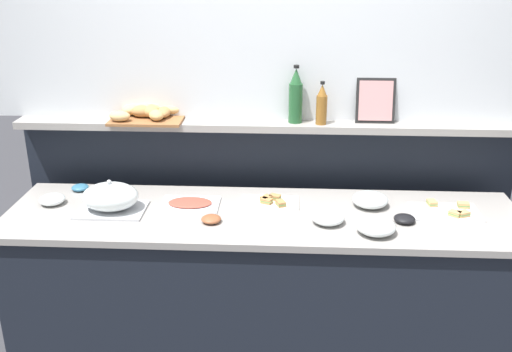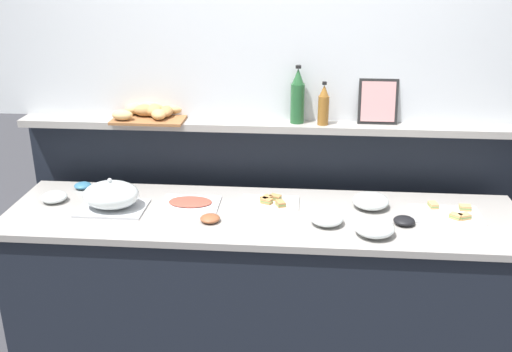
# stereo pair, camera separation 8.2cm
# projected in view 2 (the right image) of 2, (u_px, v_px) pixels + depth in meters

# --- Properties ---
(ground_plane) EXTENTS (12.00, 12.00, 0.00)m
(ground_plane) POSITION_uv_depth(u_px,v_px,m) (269.00, 299.00, 3.80)
(ground_plane) COLOR #38383D
(buffet_counter) EXTENTS (2.61, 0.68, 0.90)m
(buffet_counter) POSITION_uv_depth(u_px,v_px,m) (262.00, 290.00, 3.08)
(buffet_counter) COLOR black
(buffet_counter) RESTS_ON ground_plane
(back_ledge_unit) EXTENTS (2.81, 0.22, 1.25)m
(back_ledge_unit) POSITION_uv_depth(u_px,v_px,m) (269.00, 214.00, 3.48)
(back_ledge_unit) COLOR black
(back_ledge_unit) RESTS_ON ground_plane
(sandwich_platter_front) EXTENTS (0.34, 0.21, 0.04)m
(sandwich_platter_front) POSITION_uv_depth(u_px,v_px,m) (448.00, 214.00, 2.89)
(sandwich_platter_front) COLOR silver
(sandwich_platter_front) RESTS_ON buffet_counter
(sandwich_platter_rear) EXTENTS (0.30, 0.17, 0.04)m
(sandwich_platter_rear) POSITION_uv_depth(u_px,v_px,m) (271.00, 202.00, 3.03)
(sandwich_platter_rear) COLOR white
(sandwich_platter_rear) RESTS_ON buffet_counter
(cold_cuts_platter) EXTENTS (0.30, 0.21, 0.02)m
(cold_cuts_platter) POSITION_uv_depth(u_px,v_px,m) (190.00, 203.00, 3.02)
(cold_cuts_platter) COLOR silver
(cold_cuts_platter) RESTS_ON buffet_counter
(serving_cloche) EXTENTS (0.34, 0.24, 0.17)m
(serving_cloche) POSITION_uv_depth(u_px,v_px,m) (111.00, 196.00, 2.94)
(serving_cloche) COLOR #B7BABF
(serving_cloche) RESTS_ON buffet_counter
(glass_bowl_large) EXTENTS (0.19, 0.19, 0.07)m
(glass_bowl_large) POSITION_uv_depth(u_px,v_px,m) (370.00, 202.00, 2.97)
(glass_bowl_large) COLOR silver
(glass_bowl_large) RESTS_ON buffet_counter
(glass_bowl_medium) EXTENTS (0.13, 0.13, 0.05)m
(glass_bowl_medium) POSITION_uv_depth(u_px,v_px,m) (54.00, 197.00, 3.05)
(glass_bowl_medium) COLOR silver
(glass_bowl_medium) RESTS_ON buffet_counter
(glass_bowl_small) EXTENTS (0.16, 0.16, 0.06)m
(glass_bowl_small) POSITION_uv_depth(u_px,v_px,m) (327.00, 219.00, 2.79)
(glass_bowl_small) COLOR silver
(glass_bowl_small) RESTS_ON buffet_counter
(glass_bowl_extra) EXTENTS (0.19, 0.19, 0.07)m
(glass_bowl_extra) POSITION_uv_depth(u_px,v_px,m) (374.00, 228.00, 2.69)
(glass_bowl_extra) COLOR silver
(glass_bowl_extra) RESTS_ON buffet_counter
(condiment_bowl_dark) EXTENTS (0.10, 0.10, 0.03)m
(condiment_bowl_dark) POSITION_uv_depth(u_px,v_px,m) (210.00, 218.00, 2.82)
(condiment_bowl_dark) COLOR brown
(condiment_bowl_dark) RESTS_ON buffet_counter
(condiment_bowl_red) EXTENTS (0.09, 0.09, 0.03)m
(condiment_bowl_red) POSITION_uv_depth(u_px,v_px,m) (83.00, 185.00, 3.22)
(condiment_bowl_red) COLOR teal
(condiment_bowl_red) RESTS_ON buffet_counter
(condiment_bowl_cream) EXTENTS (0.10, 0.10, 0.04)m
(condiment_bowl_cream) POSITION_uv_depth(u_px,v_px,m) (404.00, 221.00, 2.80)
(condiment_bowl_cream) COLOR black
(condiment_bowl_cream) RESTS_ON buffet_counter
(wine_bottle_green) EXTENTS (0.08, 0.08, 0.32)m
(wine_bottle_green) POSITION_uv_depth(u_px,v_px,m) (298.00, 97.00, 3.14)
(wine_bottle_green) COLOR #23562D
(wine_bottle_green) RESTS_ON back_ledge_unit
(vinegar_bottle_amber) EXTENTS (0.06, 0.06, 0.24)m
(vinegar_bottle_amber) POSITION_uv_depth(u_px,v_px,m) (324.00, 106.00, 3.12)
(vinegar_bottle_amber) COLOR #8E5B23
(vinegar_bottle_amber) RESTS_ON back_ledge_unit
(bread_basket) EXTENTS (0.40, 0.28, 0.08)m
(bread_basket) POSITION_uv_depth(u_px,v_px,m) (151.00, 112.00, 3.26)
(bread_basket) COLOR brown
(bread_basket) RESTS_ON back_ledge_unit
(framed_picture) EXTENTS (0.21, 0.06, 0.24)m
(framed_picture) POSITION_uv_depth(u_px,v_px,m) (378.00, 102.00, 3.14)
(framed_picture) COLOR black
(framed_picture) RESTS_ON back_ledge_unit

